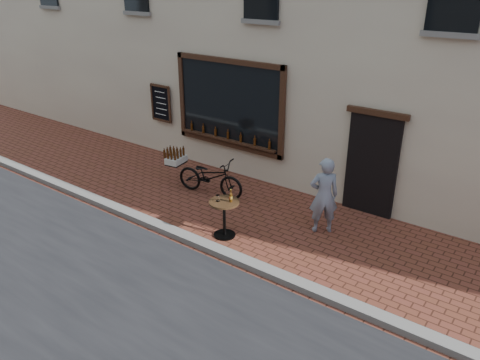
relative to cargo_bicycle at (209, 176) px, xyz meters
The scene contains 5 objects.
ground 2.62m from the cargo_bicycle, 54.77° to the right, with size 90.00×90.00×0.00m, color brown.
kerb 2.45m from the cargo_bicycle, 52.03° to the right, with size 90.00×0.25×0.12m, color slate.
cargo_bicycle is the anchor object (origin of this frame).
bistro_table 1.99m from the cargo_bicycle, 41.24° to the right, with size 0.60×0.60×1.03m.
pedestrian 2.99m from the cargo_bicycle, ahead, with size 0.58×0.38×1.60m, color gray.
Camera 1 is at (5.09, -5.59, 4.85)m, focal length 35.00 mm.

